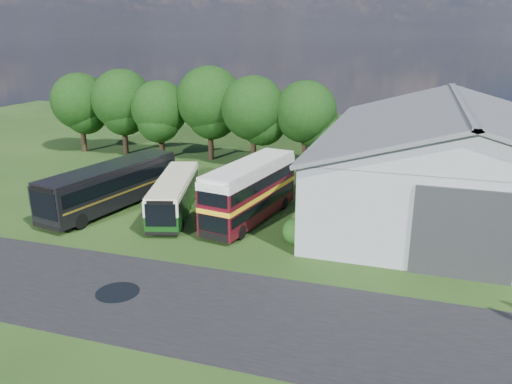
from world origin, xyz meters
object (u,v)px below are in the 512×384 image
(bus_maroon_double, at_px, (250,192))
(bus_green_single, at_px, (174,195))
(storage_shed, at_px, (454,154))
(bus_dark_single, at_px, (111,186))

(bus_maroon_double, bearing_deg, bus_green_single, -166.79)
(storage_shed, height_order, bus_maroon_double, storage_shed)
(bus_green_single, distance_m, bus_dark_single, 5.06)
(storage_shed, relative_size, bus_dark_single, 2.02)
(storage_shed, xyz_separation_m, bus_green_single, (-19.03, -7.44, -2.73))
(storage_shed, xyz_separation_m, bus_maroon_double, (-13.38, -7.10, -2.09))
(bus_maroon_double, xyz_separation_m, bus_dark_single, (-10.69, -0.65, -0.32))
(bus_green_single, bearing_deg, bus_maroon_double, -13.10)
(storage_shed, height_order, bus_green_single, storage_shed)
(bus_green_single, xyz_separation_m, bus_dark_single, (-5.04, -0.32, 0.32))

